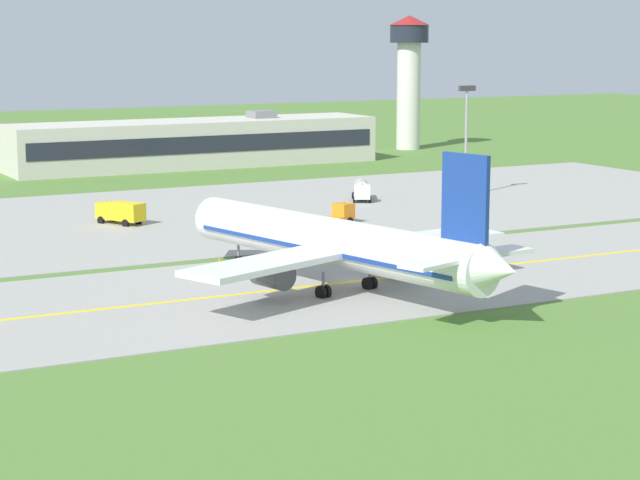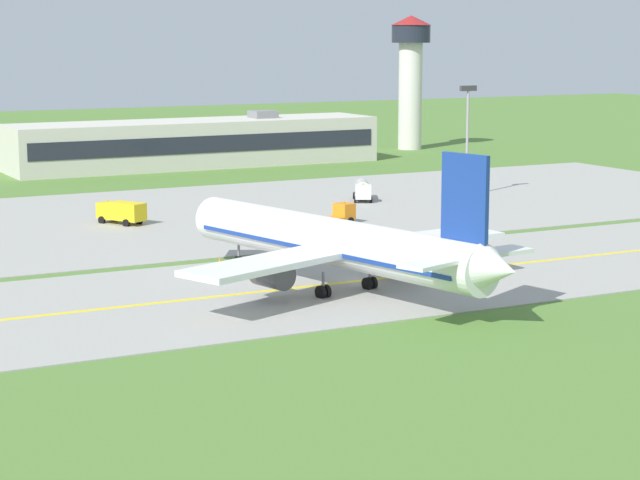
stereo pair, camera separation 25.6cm
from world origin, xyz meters
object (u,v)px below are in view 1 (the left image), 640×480
Objects in this scene: apron_light_mast at (466,127)px; airplane_lead at (335,243)px; service_truck_catering at (362,189)px; control_tower at (409,69)px; service_truck_fuel at (121,211)px; service_truck_baggage at (336,215)px.

airplane_lead is at bearing -134.83° from apron_light_mast.
control_tower is at bearing 53.20° from service_truck_catering.
airplane_lead is 42.80m from service_truck_fuel.
airplane_lead is 5.85× the size of service_truck_baggage.
apron_light_mast is (43.59, 43.85, 5.19)m from airplane_lead.
apron_light_mast reaches higher than service_truck_catering.
service_truck_baggage is at bearing -127.10° from control_tower.
service_truck_fuel is 48.78m from apron_light_mast.
service_truck_baggage is 20.10m from service_truck_catering.
service_truck_catering is at bearing 51.83° from service_truck_baggage.
service_truck_catering reaches higher than service_truck_baggage.
service_truck_fuel is at bearing 151.22° from service_truck_baggage.
airplane_lead is at bearing -122.15° from service_truck_catering.
control_tower reaches higher than service_truck_fuel.
service_truck_fuel is at bearing -178.36° from apron_light_mast.
service_truck_baggage is 1.07× the size of service_truck_catering.
apron_light_mast is at bearing -10.60° from service_truck_catering.
service_truck_baggage is at bearing -28.78° from service_truck_fuel.
service_truck_fuel is 1.00× the size of service_truck_catering.
service_truck_catering is 0.43× the size of apron_light_mast.
service_truck_baggage is at bearing -128.17° from service_truck_catering.
service_truck_fuel is 0.25× the size of control_tower.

